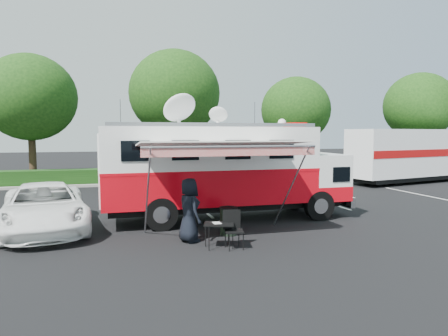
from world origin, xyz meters
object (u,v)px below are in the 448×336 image
at_px(white_suv, 45,231).
at_px(folding_table, 219,225).
at_px(trash_bin, 229,221).
at_px(semi_trailer, 420,154).
at_px(command_truck, 226,169).

xyz_separation_m(white_suv, folding_table, (5.09, -3.49, 0.66)).
distance_m(trash_bin, semi_trailer, 19.16).
bearing_deg(trash_bin, command_truck, 76.63).
distance_m(white_suv, folding_table, 6.21).
relative_size(white_suv, trash_bin, 6.36).
bearing_deg(command_truck, semi_trailer, 26.39).
bearing_deg(command_truck, white_suv, -179.22).
xyz_separation_m(command_truck, folding_table, (-1.21, -3.58, -1.24)).
relative_size(white_suv, semi_trailer, 0.49).
height_order(trash_bin, semi_trailer, semi_trailer).
bearing_deg(command_truck, folding_table, -108.60).
relative_size(folding_table, semi_trailer, 0.08).
xyz_separation_m(folding_table, trash_bin, (0.67, 1.34, -0.21)).
xyz_separation_m(white_suv, semi_trailer, (22.02, 7.89, 1.84)).
distance_m(white_suv, semi_trailer, 23.47).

